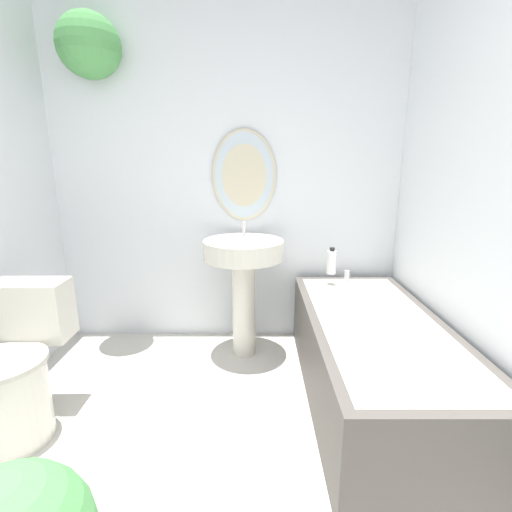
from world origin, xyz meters
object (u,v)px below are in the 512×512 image
pedestal_sink (243,269)px  bathtub (373,359)px  shampoo_bottle (331,262)px  toilet (14,373)px

pedestal_sink → bathtub: (0.74, -0.53, -0.37)m
bathtub → shampoo_bottle: shampoo_bottle is taller
toilet → bathtub: (1.84, 0.24, -0.06)m
pedestal_sink → shampoo_bottle: size_ratio=4.95×
toilet → bathtub: toilet is taller
toilet → pedestal_sink: bearing=35.1°
toilet → bathtub: size_ratio=0.46×
bathtub → shampoo_bottle: size_ratio=8.52×
shampoo_bottle → bathtub: bearing=-78.2°
toilet → shampoo_bottle: size_ratio=3.88×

